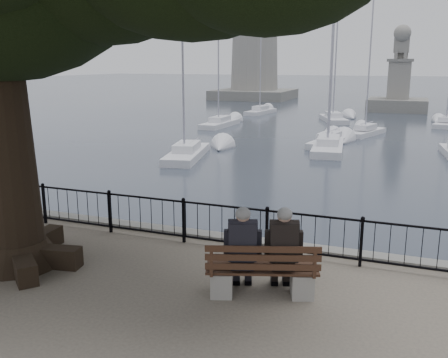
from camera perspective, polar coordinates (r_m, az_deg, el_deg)
The scene contains 14 objects.
harbor at distance 12.05m, azimuth 0.86°, elevation -9.26°, with size 260.00×260.00×1.20m.
railing at distance 11.24m, azimuth 0.00°, elevation -5.17°, with size 22.06×0.06×1.00m.
bench at distance 9.09m, azimuth 4.36°, elevation -11.08°, with size 2.09×1.21×1.05m.
person_left at distance 9.03m, azimuth 2.14°, elevation -8.45°, with size 0.66×0.91×1.67m.
person_right at distance 9.06m, azimuth 6.74°, elevation -8.46°, with size 0.66×0.91×1.67m.
lion_monument at distance 57.50m, azimuth 19.31°, elevation 9.62°, with size 6.14×6.14×9.02m.
sailboat_a at distance 27.39m, azimuth -4.27°, elevation 3.07°, with size 2.75×5.83×10.82m.
sailboat_b at distance 32.35m, azimuth 11.93°, elevation 4.37°, with size 2.15×5.16×10.22m.
sailboat_e at distance 41.02m, azimuth -0.48°, elevation 6.52°, with size 1.69×5.39×12.04m.
sailboat_f at distance 37.41m, azimuth 15.86°, elevation 5.31°, with size 2.65×4.81×9.66m.
sailboat_g at distance 45.01m, azimuth 24.00°, elevation 5.90°, with size 2.22×4.78×8.85m.
sailboat_h at distance 45.57m, azimuth 12.39°, elevation 6.93°, with size 3.40×5.65×13.64m.
sailboat_i at distance 30.15m, azimuth 11.83°, elevation 3.79°, with size 2.34×6.14×11.93m.
sailboat_j at distance 51.51m, azimuth 4.21°, elevation 7.84°, with size 2.12×5.27×11.91m.
Camera 1 is at (3.80, -7.47, 4.09)m, focal length 40.00 mm.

